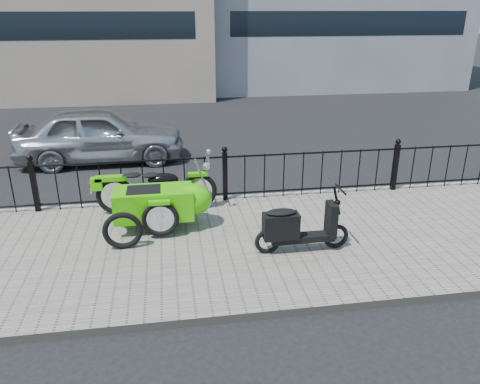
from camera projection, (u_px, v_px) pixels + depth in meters
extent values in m
plane|color=black|center=(235.00, 234.00, 8.05)|extent=(120.00, 120.00, 0.00)
cube|color=#696458|center=(240.00, 245.00, 7.56)|extent=(30.00, 3.80, 0.12)
cube|color=gray|center=(224.00, 199.00, 9.35)|extent=(30.00, 0.10, 0.12)
cylinder|color=black|center=(225.00, 157.00, 8.87)|extent=(14.00, 0.04, 0.04)
cylinder|color=black|center=(225.00, 194.00, 9.15)|extent=(14.00, 0.04, 0.04)
cube|color=black|center=(34.00, 187.00, 8.51)|extent=(0.09, 0.09, 0.96)
sphere|color=black|center=(30.00, 158.00, 8.31)|extent=(0.11, 0.11, 0.11)
cube|color=black|center=(225.00, 176.00, 9.02)|extent=(0.09, 0.09, 0.96)
sphere|color=black|center=(225.00, 149.00, 8.82)|extent=(0.11, 0.11, 0.11)
cube|color=black|center=(395.00, 167.00, 9.53)|extent=(0.09, 0.09, 0.96)
sphere|color=black|center=(398.00, 142.00, 9.33)|extent=(0.11, 0.11, 0.11)
cube|color=black|center=(24.00, 26.00, 17.10)|extent=(12.50, 0.06, 1.00)
cube|color=black|center=(352.00, 23.00, 19.92)|extent=(10.50, 0.06, 1.00)
torus|color=black|center=(198.00, 191.00, 8.67)|extent=(0.69, 0.09, 0.69)
torus|color=black|center=(116.00, 196.00, 8.45)|extent=(0.69, 0.09, 0.69)
torus|color=black|center=(160.00, 219.00, 7.52)|extent=(0.60, 0.08, 0.60)
cube|color=gray|center=(157.00, 192.00, 8.55)|extent=(0.34, 0.22, 0.24)
cylinder|color=black|center=(158.00, 196.00, 8.58)|extent=(1.40, 0.04, 0.04)
ellipsoid|color=black|center=(163.00, 180.00, 8.48)|extent=(0.54, 0.29, 0.26)
cylinder|color=silver|center=(207.00, 159.00, 8.47)|extent=(0.03, 0.56, 0.03)
cylinder|color=silver|center=(201.00, 175.00, 8.56)|extent=(0.25, 0.04, 0.59)
sphere|color=silver|center=(206.00, 166.00, 8.51)|extent=(0.15, 0.15, 0.15)
cube|color=#3CBD06|center=(198.00, 174.00, 8.55)|extent=(0.36, 0.12, 0.06)
cube|color=#3CBD06|center=(111.00, 178.00, 8.31)|extent=(0.55, 0.16, 0.08)
ellipsoid|color=black|center=(151.00, 175.00, 8.41)|extent=(0.31, 0.22, 0.08)
ellipsoid|color=black|center=(132.00, 175.00, 8.36)|extent=(0.31, 0.22, 0.08)
sphere|color=red|center=(91.00, 183.00, 8.29)|extent=(0.07, 0.07, 0.07)
cube|color=yellow|center=(92.00, 190.00, 8.44)|extent=(0.02, 0.14, 0.10)
cube|color=#3CBD06|center=(154.00, 203.00, 7.82)|extent=(1.30, 0.62, 0.50)
ellipsoid|color=#3CBD06|center=(193.00, 199.00, 7.90)|extent=(0.65, 0.60, 0.54)
cube|color=black|center=(144.00, 191.00, 7.71)|extent=(0.55, 0.43, 0.06)
cube|color=#3CBD06|center=(159.00, 203.00, 7.41)|extent=(0.34, 0.11, 0.06)
torus|color=black|center=(336.00, 236.00, 7.28)|extent=(0.40, 0.07, 0.40)
torus|color=black|center=(268.00, 241.00, 7.12)|extent=(0.40, 0.07, 0.40)
cube|color=black|center=(302.00, 238.00, 7.19)|extent=(0.99, 0.22, 0.10)
cube|color=black|center=(281.00, 226.00, 7.06)|extent=(0.54, 0.26, 0.39)
ellipsoid|color=black|center=(281.00, 212.00, 6.97)|extent=(0.46, 0.23, 0.09)
cube|color=black|center=(331.00, 219.00, 7.15)|extent=(0.12, 0.30, 0.54)
cylinder|color=black|center=(337.00, 201.00, 7.06)|extent=(0.15, 0.04, 0.44)
cylinder|color=black|center=(340.00, 189.00, 6.99)|extent=(0.03, 0.43, 0.03)
torus|color=black|center=(123.00, 231.00, 7.21)|extent=(0.62, 0.12, 0.62)
imported|color=#A7AAAE|center=(100.00, 135.00, 11.62)|extent=(4.10, 1.75, 1.38)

